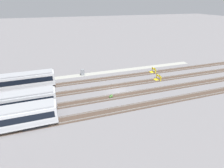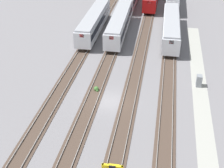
{
  "view_description": "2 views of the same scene",
  "coord_description": "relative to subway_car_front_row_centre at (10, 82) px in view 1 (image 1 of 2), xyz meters",
  "views": [
    {
      "loc": [
        11.56,
        31.43,
        17.61
      ],
      "look_at": [
        1.23,
        0.0,
        1.8
      ],
      "focal_mm": 28.0,
      "sensor_mm": 36.0,
      "label": 1
    },
    {
      "loc": [
        -31.53,
        -5.87,
        22.41
      ],
      "look_at": [
        1.23,
        0.0,
        1.8
      ],
      "focal_mm": 50.0,
      "sensor_mm": 36.0,
      "label": 2
    }
  ],
  "objects": [
    {
      "name": "weed_clump",
      "position": [
        -19.45,
        9.23,
        -1.8
      ],
      "size": [
        0.92,
        0.7,
        0.64
      ],
      "color": "#427033",
      "rests_on": "ground"
    },
    {
      "name": "subway_car_front_row_centre",
      "position": [
        0.0,
        0.0,
        0.0
      ],
      "size": [
        18.04,
        3.1,
        3.7
      ],
      "color": "silver",
      "rests_on": "ground"
    },
    {
      "name": "service_walkway",
      "position": [
        -21.61,
        -4.26,
        -2.04
      ],
      "size": [
        54.0,
        2.0,
        0.01
      ],
      "primitive_type": "cube",
      "color": "#9E9E93",
      "rests_on": "ground"
    },
    {
      "name": "ground_plane",
      "position": [
        -21.61,
        6.95,
        -2.04
      ],
      "size": [
        400.0,
        400.0,
        0.0
      ],
      "primitive_type": "plane",
      "color": "slate"
    },
    {
      "name": "rail_track_near_inner",
      "position": [
        -21.61,
        4.62,
        -2.0
      ],
      "size": [
        90.0,
        2.24,
        0.21
      ],
      "color": "#47382D",
      "rests_on": "ground"
    },
    {
      "name": "rail_track_nearest",
      "position": [
        -21.61,
        -0.06,
        -2.0
      ],
      "size": [
        90.0,
        2.24,
        0.21
      ],
      "color": "#47382D",
      "rests_on": "ground"
    },
    {
      "name": "rail_track_middle",
      "position": [
        -21.61,
        9.29,
        -2.0
      ],
      "size": [
        90.0,
        2.24,
        0.21
      ],
      "color": "#47382D",
      "rests_on": "ground"
    },
    {
      "name": "bumper_stop_near_inner_track",
      "position": [
        -32.96,
        4.62,
        -1.53
      ],
      "size": [
        1.36,
        2.01,
        1.22
      ],
      "color": "yellow",
      "rests_on": "ground"
    },
    {
      "name": "electrical_cabinet",
      "position": [
        -15.94,
        -4.11,
        -1.24
      ],
      "size": [
        0.9,
        0.73,
        1.6
      ],
      "color": "gray",
      "rests_on": "ground"
    },
    {
      "name": "rail_track_far_inner",
      "position": [
        -21.61,
        13.97,
        -2.0
      ],
      "size": [
        90.0,
        2.24,
        0.21
      ],
      "color": "#47382D",
      "rests_on": "ground"
    },
    {
      "name": "bumper_stop_nearest_track",
      "position": [
        -34.4,
        -0.06,
        -1.53
      ],
      "size": [
        1.36,
        2.01,
        1.22
      ],
      "color": "yellow",
      "rests_on": "ground"
    }
  ]
}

